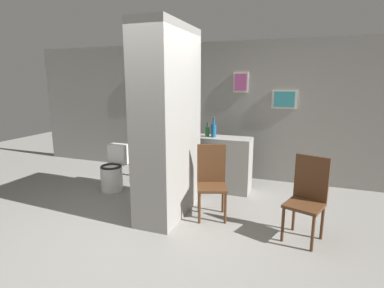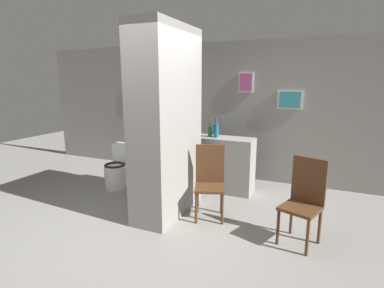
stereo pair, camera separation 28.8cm
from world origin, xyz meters
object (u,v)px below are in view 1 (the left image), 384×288
(bicycle, at_px, (168,161))
(bottle_tall, at_px, (214,130))
(toilet, at_px, (114,171))
(chair_near_pillar, at_px, (212,179))
(chair_by_doorway, at_px, (307,196))

(bicycle, xyz_separation_m, bottle_tall, (0.92, -0.15, 0.68))
(bottle_tall, bearing_deg, toilet, -160.20)
(bottle_tall, bearing_deg, chair_near_pillar, -74.94)
(chair_near_pillar, bearing_deg, chair_by_doorway, -29.52)
(bottle_tall, bearing_deg, bicycle, 170.75)
(chair_by_doorway, relative_size, bottle_tall, 2.95)
(toilet, relative_size, bicycle, 0.47)
(toilet, xyz_separation_m, chair_near_pillar, (1.91, -0.42, 0.21))
(chair_by_doorway, distance_m, bicycle, 2.80)
(bicycle, height_order, bottle_tall, bottle_tall)
(chair_near_pillar, distance_m, bottle_tall, 1.16)
(chair_near_pillar, height_order, bicycle, chair_near_pillar)
(toilet, xyz_separation_m, bottle_tall, (1.64, 0.59, 0.73))
(chair_near_pillar, relative_size, chair_by_doorway, 1.00)
(chair_by_doorway, bearing_deg, chair_near_pillar, -170.52)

